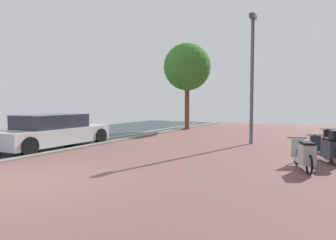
{
  "coord_description": "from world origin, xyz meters",
  "views": [
    {
      "loc": [
        5.78,
        -4.23,
        1.73
      ],
      "look_at": [
        2.41,
        2.09,
        1.3
      ],
      "focal_mm": 32.86,
      "sensor_mm": 36.0,
      "label": 1
    }
  ],
  "objects_px": {
    "scooter_near": "(328,147)",
    "street_tree": "(187,67)",
    "lamp_post": "(252,72)",
    "parked_car_near": "(52,132)",
    "scooter_extra": "(304,155)"
  },
  "relations": [
    {
      "from": "scooter_near",
      "to": "street_tree",
      "type": "relative_size",
      "value": 0.31
    },
    {
      "from": "lamp_post",
      "to": "parked_car_near",
      "type": "bearing_deg",
      "value": -144.37
    },
    {
      "from": "scooter_extra",
      "to": "parked_car_near",
      "type": "distance_m",
      "value": 8.71
    },
    {
      "from": "scooter_near",
      "to": "lamp_post",
      "type": "xyz_separation_m",
      "value": [
        -2.83,
        2.9,
        2.5
      ]
    },
    {
      "from": "scooter_near",
      "to": "street_tree",
      "type": "bearing_deg",
      "value": 135.83
    },
    {
      "from": "parked_car_near",
      "to": "lamp_post",
      "type": "relative_size",
      "value": 0.84
    },
    {
      "from": "scooter_near",
      "to": "scooter_extra",
      "type": "height_order",
      "value": "scooter_near"
    },
    {
      "from": "scooter_near",
      "to": "lamp_post",
      "type": "distance_m",
      "value": 4.76
    },
    {
      "from": "parked_car_near",
      "to": "street_tree",
      "type": "bearing_deg",
      "value": 81.99
    },
    {
      "from": "scooter_extra",
      "to": "street_tree",
      "type": "relative_size",
      "value": 0.31
    },
    {
      "from": "street_tree",
      "to": "lamp_post",
      "type": "bearing_deg",
      "value": -43.27
    },
    {
      "from": "lamp_post",
      "to": "scooter_near",
      "type": "bearing_deg",
      "value": -45.72
    },
    {
      "from": "parked_car_near",
      "to": "scooter_near",
      "type": "bearing_deg",
      "value": 10.29
    },
    {
      "from": "scooter_near",
      "to": "scooter_extra",
      "type": "xyz_separation_m",
      "value": [
        -0.51,
        -1.39,
        -0.04
      ]
    },
    {
      "from": "scooter_extra",
      "to": "lamp_post",
      "type": "distance_m",
      "value": 5.5
    }
  ]
}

